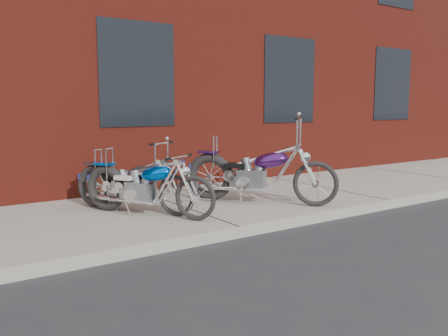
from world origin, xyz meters
TOP-DOWN VIEW (x-y plane):
  - ground at (0.00, 0.00)m, footprint 120.00×120.00m
  - sidewalk at (0.00, 1.50)m, footprint 22.00×3.00m
  - building_brick at (0.00, 8.00)m, footprint 22.00×10.00m
  - chopper_purple at (1.09, 1.03)m, footprint 1.61×1.92m
  - chopper_blue at (-0.70, 1.27)m, footprint 1.16×1.84m
  - chopper_third at (-0.76, 1.61)m, footprint 1.11×1.77m

SIDE VIEW (x-z plane):
  - ground at x=0.00m, z-range 0.00..0.00m
  - sidewalk at x=0.00m, z-range 0.00..0.15m
  - chopper_third at x=-0.76m, z-range 0.00..1.02m
  - chopper_blue at x=-0.70m, z-range 0.07..0.98m
  - chopper_purple at x=1.09m, z-range -0.09..1.25m
  - building_brick at x=0.00m, z-range 0.00..8.00m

